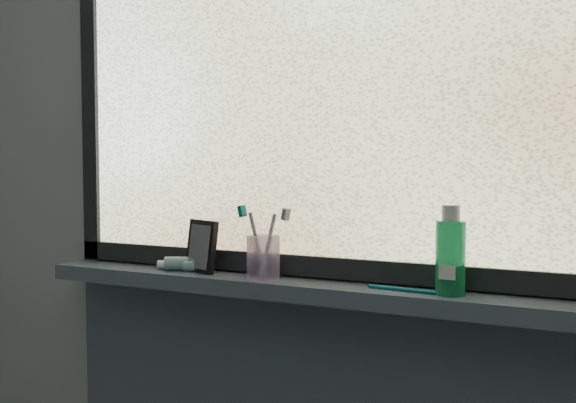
# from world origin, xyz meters

# --- Properties ---
(wall_back) EXTENTS (3.00, 0.01, 2.50)m
(wall_back) POSITION_xyz_m (0.00, 1.30, 1.25)
(wall_back) COLOR #9EA3A8
(wall_back) RESTS_ON ground
(windowsill) EXTENTS (1.62, 0.14, 0.04)m
(windowsill) POSITION_xyz_m (0.00, 1.23, 1.00)
(windowsill) COLOR #47515F
(windowsill) RESTS_ON wall_back
(window_pane) EXTENTS (1.50, 0.01, 1.00)m
(window_pane) POSITION_xyz_m (0.00, 1.28, 1.53)
(window_pane) COLOR silver
(window_pane) RESTS_ON wall_back
(frame_bottom) EXTENTS (1.60, 0.03, 0.05)m
(frame_bottom) POSITION_xyz_m (0.00, 1.28, 1.05)
(frame_bottom) COLOR black
(frame_bottom) RESTS_ON windowsill
(frame_left) EXTENTS (0.05, 0.03, 1.10)m
(frame_left) POSITION_xyz_m (-0.78, 1.28, 1.53)
(frame_left) COLOR black
(frame_left) RESTS_ON wall_back
(vanity_mirror) EXTENTS (0.12, 0.09, 0.13)m
(vanity_mirror) POSITION_xyz_m (-0.37, 1.23, 1.09)
(vanity_mirror) COLOR black
(vanity_mirror) RESTS_ON windowsill
(toothpaste_tube) EXTENTS (0.20, 0.12, 0.04)m
(toothpaste_tube) POSITION_xyz_m (-0.43, 1.23, 1.04)
(toothpaste_tube) COLOR silver
(toothpaste_tube) RESTS_ON windowsill
(toothbrush_cup) EXTENTS (0.10, 0.10, 0.11)m
(toothbrush_cup) POSITION_xyz_m (-0.18, 1.21, 1.07)
(toothbrush_cup) COLOR #B396C7
(toothbrush_cup) RESTS_ON windowsill
(toothbrush_lying) EXTENTS (0.20, 0.03, 0.01)m
(toothbrush_lying) POSITION_xyz_m (0.16, 1.21, 1.03)
(toothbrush_lying) COLOR #0D677A
(toothbrush_lying) RESTS_ON windowsill
(mouthwash_bottle) EXTENTS (0.08, 0.08, 0.16)m
(mouthwash_bottle) POSITION_xyz_m (0.26, 1.22, 1.12)
(mouthwash_bottle) COLOR #1C9559
(mouthwash_bottle) RESTS_ON windowsill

